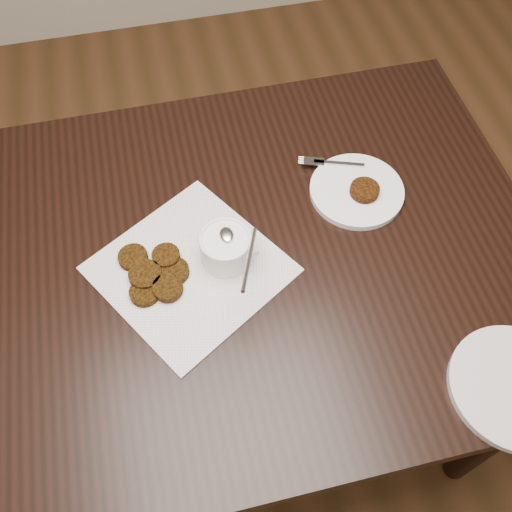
# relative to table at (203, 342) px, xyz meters

# --- Properties ---
(floor) EXTENTS (4.00, 4.00, 0.00)m
(floor) POSITION_rel_table_xyz_m (0.06, -0.16, -0.38)
(floor) COLOR brown
(floor) RESTS_ON ground
(table) EXTENTS (1.41, 0.90, 0.75)m
(table) POSITION_rel_table_xyz_m (0.00, 0.00, 0.00)
(table) COLOR black
(table) RESTS_ON floor
(napkin) EXTENTS (0.42, 0.42, 0.00)m
(napkin) POSITION_rel_table_xyz_m (0.00, -0.02, 0.38)
(napkin) COLOR white
(napkin) RESTS_ON table
(sauce_ramekin) EXTENTS (0.17, 0.17, 0.13)m
(sauce_ramekin) POSITION_rel_table_xyz_m (0.07, -0.01, 0.45)
(sauce_ramekin) COLOR white
(sauce_ramekin) RESTS_ON napkin
(patty_cluster) EXTENTS (0.25, 0.25, 0.02)m
(patty_cluster) POSITION_rel_table_xyz_m (-0.06, -0.02, 0.39)
(patty_cluster) COLOR #55320B
(patty_cluster) RESTS_ON napkin
(plate_with_patty) EXTENTS (0.25, 0.25, 0.03)m
(plate_with_patty) POSITION_rel_table_xyz_m (0.37, 0.09, 0.39)
(plate_with_patty) COLOR white
(plate_with_patty) RESTS_ON table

